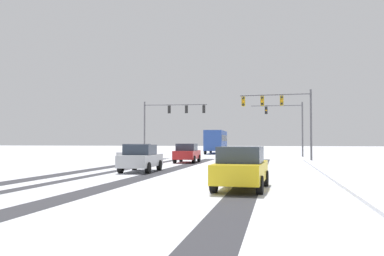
{
  "coord_description": "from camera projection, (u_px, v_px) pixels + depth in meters",
  "views": [
    {
      "loc": [
        6.06,
        -4.7,
        1.82
      ],
      "look_at": [
        0.0,
        24.56,
        2.8
      ],
      "focal_mm": 37.98,
      "sensor_mm": 36.0,
      "label": 1
    }
  ],
  "objects": [
    {
      "name": "sidewalk_kerb_right",
      "position": [
        374.0,
        179.0,
        19.08
      ],
      "size": [
        4.0,
        38.59,
        0.12
      ],
      "primitive_type": "cube",
      "color": "white",
      "rests_on": "ground"
    },
    {
      "name": "car_yellow_cab_fourth",
      "position": [
        241.0,
        168.0,
        15.33
      ],
      "size": [
        1.99,
        4.18,
        1.62
      ],
      "color": "yellow",
      "rests_on": "ground"
    },
    {
      "name": "traffic_signal_near_right",
      "position": [
        282.0,
        109.0,
        37.09
      ],
      "size": [
        6.48,
        0.58,
        6.5
      ],
      "color": "#56565B",
      "rests_on": "ground"
    },
    {
      "name": "traffic_signal_far_right",
      "position": [
        288.0,
        119.0,
        48.46
      ],
      "size": [
        6.14,
        0.51,
        6.5
      ],
      "color": "#56565B",
      "rests_on": "ground"
    },
    {
      "name": "wheel_track_right_lane",
      "position": [
        108.0,
        172.0,
        23.66
      ],
      "size": [
        0.72,
        38.59,
        0.01
      ],
      "primitive_type": "cube",
      "color": "#38383D",
      "rests_on": "ground"
    },
    {
      "name": "car_white_second",
      "position": [
        137.0,
        154.0,
        30.95
      ],
      "size": [
        1.91,
        4.14,
        1.62
      ],
      "color": "silver",
      "rests_on": "ground"
    },
    {
      "name": "wheel_track_center",
      "position": [
        77.0,
        172.0,
        24.05
      ],
      "size": [
        1.16,
        38.59,
        0.01
      ],
      "primitive_type": "cube",
      "color": "#38383D",
      "rests_on": "ground"
    },
    {
      "name": "bus_oncoming",
      "position": [
        216.0,
        140.0,
        61.0
      ],
      "size": [
        3.07,
        11.11,
        3.38
      ],
      "color": "#284793",
      "rests_on": "ground"
    },
    {
      "name": "wheel_track_left_lane",
      "position": [
        255.0,
        175.0,
        21.94
      ],
      "size": [
        1.08,
        38.59,
        0.01
      ],
      "primitive_type": "cube",
      "color": "#38383D",
      "rests_on": "ground"
    },
    {
      "name": "wheel_track_oncoming",
      "position": [
        157.0,
        173.0,
        23.06
      ],
      "size": [
        1.16,
        38.59,
        0.01
      ],
      "primitive_type": "cube",
      "color": "#38383D",
      "rests_on": "ground"
    },
    {
      "name": "car_red_lead",
      "position": [
        187.0,
        153.0,
        34.73
      ],
      "size": [
        1.91,
        4.14,
        1.62
      ],
      "color": "red",
      "rests_on": "ground"
    },
    {
      "name": "car_silver_third",
      "position": [
        141.0,
        158.0,
        24.24
      ],
      "size": [
        1.94,
        4.15,
        1.62
      ],
      "color": "#B7BABF",
      "rests_on": "ground"
    },
    {
      "name": "traffic_signal_far_left",
      "position": [
        170.0,
        116.0,
        47.61
      ],
      "size": [
        7.51,
        0.84,
        6.5
      ],
      "color": "#56565B",
      "rests_on": "ground"
    }
  ]
}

